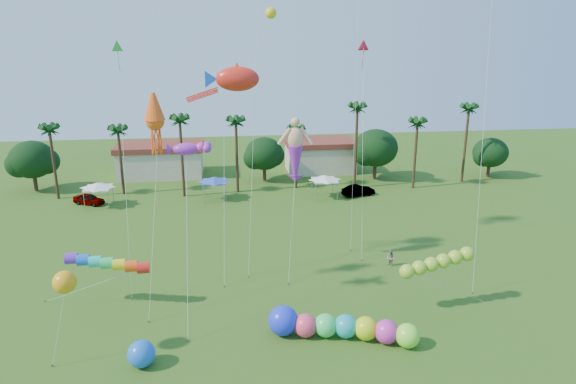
{
  "coord_description": "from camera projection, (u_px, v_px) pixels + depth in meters",
  "views": [
    {
      "loc": [
        -4.54,
        -26.03,
        20.12
      ],
      "look_at": [
        0.0,
        10.0,
        9.0
      ],
      "focal_mm": 32.0,
      "sensor_mm": 36.0,
      "label": 1
    }
  ],
  "objects": [
    {
      "name": "car_b",
      "position": [
        358.0,
        190.0,
        66.93
      ],
      "size": [
        4.57,
        2.71,
        1.42
      ],
      "primitive_type": "imported",
      "rotation": [
        0.0,
        0.0,
        1.87
      ],
      "color": "#4C4C54",
      "rests_on": "ground"
    },
    {
      "name": "car_a",
      "position": [
        89.0,
        199.0,
        63.54
      ],
      "size": [
        4.24,
        3.17,
        1.34
      ],
      "primitive_type": "imported",
      "rotation": [
        0.0,
        0.0,
        1.11
      ],
      "color": "#4C4C54",
      "rests_on": "ground"
    },
    {
      "name": "ground",
      "position": [
        309.0,
        381.0,
        31.13
      ],
      "size": [
        160.0,
        160.0,
        0.0
      ],
      "primitive_type": "plane",
      "color": "#285116",
      "rests_on": "ground"
    },
    {
      "name": "delta_kite_red",
      "position": [
        363.0,
        50.0,
        45.71
      ],
      "size": [
        1.26,
        3.92,
        19.76
      ],
      "color": "red",
      "rests_on": "ground"
    },
    {
      "name": "buildings_row",
      "position": [
        235.0,
        160.0,
        77.61
      ],
      "size": [
        35.0,
        7.0,
        4.0
      ],
      "color": "beige",
      "rests_on": "ground"
    },
    {
      "name": "caterpillar_inflatable",
      "position": [
        337.0,
        327.0,
        35.33
      ],
      "size": [
        10.26,
        4.72,
        2.13
      ],
      "rotation": [
        0.0,
        0.0,
        -0.29
      ],
      "color": "#F64064",
      "rests_on": "ground"
    },
    {
      "name": "lobster_kite",
      "position": [
        186.0,
        149.0,
        36.18
      ],
      "size": [
        3.25,
        5.92,
        13.05
      ],
      "color": "purple",
      "rests_on": "ground"
    },
    {
      "name": "blue_ball",
      "position": [
        141.0,
        354.0,
        32.34
      ],
      "size": [
        1.75,
        1.75,
        1.75
      ],
      "primitive_type": "sphere",
      "color": "blue",
      "rests_on": "ground"
    },
    {
      "name": "rainbow_tube",
      "position": [
        122.0,
        269.0,
        38.58
      ],
      "size": [
        9.71,
        2.52,
        3.72
      ],
      "color": "red",
      "rests_on": "ground"
    },
    {
      "name": "green_worm",
      "position": [
        407.0,
        272.0,
        38.08
      ],
      "size": [
        9.81,
        3.17,
        3.98
      ],
      "color": "#93CA2C",
      "rests_on": "ground"
    },
    {
      "name": "squid_kite",
      "position": [
        155.0,
        121.0,
        37.78
      ],
      "size": [
        1.97,
        5.52,
        16.24
      ],
      "color": "#FF5714",
      "rests_on": "ground"
    },
    {
      "name": "tree_line",
      "position": [
        283.0,
        153.0,
        72.04
      ],
      "size": [
        69.46,
        8.91,
        11.0
      ],
      "color": "#3A2819",
      "rests_on": "ground"
    },
    {
      "name": "tent_row",
      "position": [
        214.0,
        180.0,
        64.07
      ],
      "size": [
        31.0,
        4.0,
        0.6
      ],
      "color": "white",
      "rests_on": "ground"
    },
    {
      "name": "merman_kite",
      "position": [
        295.0,
        154.0,
        44.21
      ],
      "size": [
        2.58,
        5.19,
        13.01
      ],
      "color": "#EEAA87",
      "rests_on": "ground"
    },
    {
      "name": "spectator_b",
      "position": [
        390.0,
        258.0,
        46.43
      ],
      "size": [
        0.86,
        0.94,
        1.56
      ],
      "primitive_type": "imported",
      "rotation": [
        0.0,
        0.0,
        -1.13
      ],
      "color": "gray",
      "rests_on": "ground"
    },
    {
      "name": "delta_kite_green",
      "position": [
        118.0,
        54.0,
        38.6
      ],
      "size": [
        0.98,
        4.18,
        19.78
      ],
      "color": "green",
      "rests_on": "ground"
    },
    {
      "name": "orange_ball_kite",
      "position": [
        65.0,
        282.0,
        31.63
      ],
      "size": [
        2.18,
        1.78,
        6.25
      ],
      "color": "orange",
      "rests_on": "ground"
    },
    {
      "name": "fish_kite",
      "position": [
        237.0,
        79.0,
        42.32
      ],
      "size": [
        5.51,
        5.52,
        17.8
      ],
      "color": "red",
      "rests_on": "ground"
    }
  ]
}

